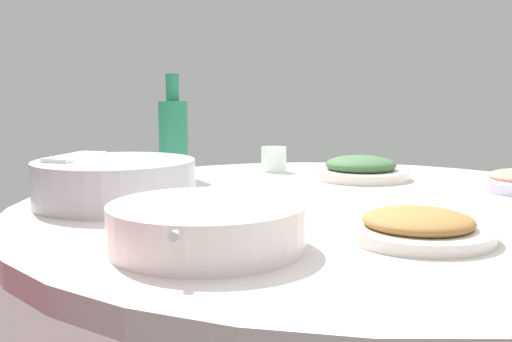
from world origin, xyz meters
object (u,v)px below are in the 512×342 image
(dish_stirfry, at_px, (418,226))
(tea_cup_far, at_px, (274,159))
(green_bottle, at_px, (173,136))
(round_dining_table, at_px, (341,257))
(rice_bowl, at_px, (115,181))
(soup_bowl, at_px, (207,227))
(dish_greens, at_px, (360,169))

(dish_stirfry, height_order, tea_cup_far, tea_cup_far)
(green_bottle, relative_size, tea_cup_far, 3.83)
(round_dining_table, bearing_deg, dish_stirfry, 154.49)
(dish_stirfry, relative_size, green_bottle, 0.85)
(green_bottle, bearing_deg, rice_bowl, 130.58)
(green_bottle, height_order, tea_cup_far, green_bottle)
(dish_stirfry, bearing_deg, green_bottle, -3.28)
(soup_bowl, distance_m, green_bottle, 0.71)
(dish_greens, xyz_separation_m, tea_cup_far, (0.24, 0.08, 0.01))
(round_dining_table, xyz_separation_m, dish_stirfry, (-0.27, 0.13, 0.13))
(round_dining_table, xyz_separation_m, rice_bowl, (0.27, 0.36, 0.16))
(rice_bowl, xyz_separation_m, green_bottle, (0.24, -0.28, 0.06))
(dish_greens, bearing_deg, green_bottle, 47.53)
(round_dining_table, height_order, tea_cup_far, tea_cup_far)
(soup_bowl, relative_size, tea_cup_far, 4.04)
(dish_greens, bearing_deg, dish_stirfry, 138.77)
(rice_bowl, bearing_deg, dish_stirfry, -156.68)
(round_dining_table, distance_m, tea_cup_far, 0.49)
(round_dining_table, relative_size, soup_bowl, 4.66)
(round_dining_table, distance_m, soup_bowl, 0.45)
(rice_bowl, bearing_deg, soup_bowl, 173.46)
(round_dining_table, xyz_separation_m, green_bottle, (0.51, 0.08, 0.22))
(round_dining_table, height_order, dish_stirfry, dish_stirfry)
(rice_bowl, distance_m, tea_cup_far, 0.57)
(tea_cup_far, bearing_deg, soup_bowl, 132.33)
(tea_cup_far, bearing_deg, round_dining_table, 156.27)
(round_dining_table, bearing_deg, rice_bowl, 53.19)
(tea_cup_far, bearing_deg, dish_greens, -161.22)
(round_dining_table, height_order, dish_greens, dish_greens)
(dish_stirfry, xyz_separation_m, green_bottle, (0.78, -0.04, 0.09))
(rice_bowl, xyz_separation_m, dish_stirfry, (-0.54, -0.23, -0.03))
(round_dining_table, distance_m, green_bottle, 0.56)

